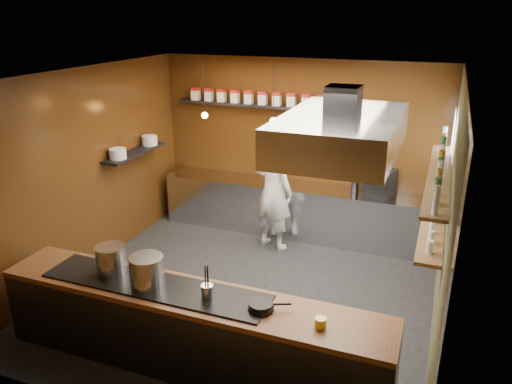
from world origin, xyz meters
The scene contains 26 objects.
floor centered at (0.00, 0.00, 0.00)m, with size 5.00×5.00×0.00m, color black.
back_wall centered at (0.00, 2.50, 1.50)m, with size 5.00×5.00×0.00m, color #391F0A.
left_wall centered at (-2.50, 0.00, 1.50)m, with size 5.00×5.00×0.00m, color #391F0A.
right_wall centered at (2.50, 0.00, 1.50)m, with size 5.00×5.00×0.00m, color brown.
ceiling centered at (0.00, 0.00, 3.00)m, with size 5.00×5.00×0.00m, color silver.
window_pane centered at (2.45, 1.70, 1.90)m, with size 1.00×1.00×0.00m, color white.
prep_counter centered at (0.00, 2.17, 0.45)m, with size 4.60×0.65×0.90m, color silver.
pass_counter centered at (0.00, -1.60, 0.47)m, with size 4.40×0.72×0.94m.
tin_shelf centered at (-0.90, 2.36, 2.20)m, with size 2.60×0.26×0.04m, color black.
plate_shelf centered at (-2.34, 1.00, 1.55)m, with size 0.30×1.40×0.04m, color black.
bottle_shelf_upper centered at (2.34, 0.30, 1.92)m, with size 0.26×2.80×0.04m, color brown.
bottle_shelf_lower centered at (2.34, 0.30, 1.45)m, with size 0.26×2.80×0.04m, color brown.
extractor_hood centered at (1.30, -0.40, 2.51)m, with size 1.20×2.00×0.72m.
pendant_left centered at (-1.40, 1.70, 2.15)m, with size 0.10×0.10×0.95m.
pendant_right centered at (-0.20, 1.70, 2.15)m, with size 0.10×0.10×0.95m.
storage_tins centered at (-0.75, 2.36, 2.33)m, with size 2.43×0.13×0.22m.
plate_stacks centered at (-2.34, 1.00, 1.65)m, with size 0.26×1.16×0.16m.
bottles centered at (2.34, 0.30, 2.06)m, with size 0.06×2.66×0.24m.
wine_glasses centered at (2.34, 0.30, 1.53)m, with size 0.07×2.37×0.13m.
stockpot_large centered at (-0.99, -1.54, 1.10)m, with size 0.33×0.33×0.33m, color silver.
stockpot_small centered at (-0.46, -1.64, 1.11)m, with size 0.37×0.37×0.34m, color silver.
utensil_crock centered at (0.27, -1.65, 1.02)m, with size 0.13×0.13×0.16m, color #B0B2B7.
frying_pan centered at (0.85, -1.62, 0.97)m, with size 0.42×0.27×0.07m.
butter_jar centered at (1.46, -1.68, 0.97)m, with size 0.11×0.11×0.10m, color yellow.
espresso_machine centered at (1.46, 2.24, 1.11)m, with size 0.43×0.41×0.43m, color black.
chef centered at (-0.14, 1.55, 0.98)m, with size 0.71×0.47×1.96m, color silver.
Camera 1 is at (2.33, -5.62, 3.74)m, focal length 35.00 mm.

